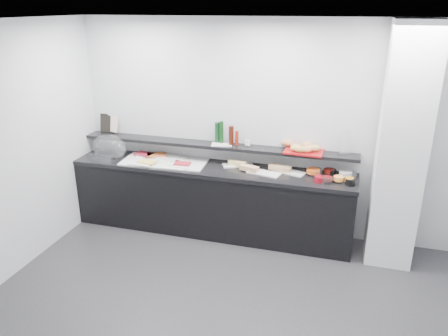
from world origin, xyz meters
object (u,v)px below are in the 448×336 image
(framed_print, at_px, (107,123))
(carafe, at_px, (344,143))
(bread_tray, at_px, (304,151))
(cloche_base, at_px, (106,155))
(sandwich_plate_mid, at_px, (264,173))
(condiment_tray, at_px, (222,145))

(framed_print, height_order, carafe, carafe)
(bread_tray, distance_m, carafe, 0.48)
(cloche_base, bearing_deg, carafe, 16.79)
(bread_tray, relative_size, carafe, 1.53)
(sandwich_plate_mid, xyz_separation_m, condiment_tray, (-0.59, 0.20, 0.25))
(cloche_base, distance_m, carafe, 3.11)
(cloche_base, height_order, condiment_tray, condiment_tray)
(framed_print, xyz_separation_m, condiment_tray, (1.70, -0.12, -0.12))
(condiment_tray, distance_m, bread_tray, 1.04)
(sandwich_plate_mid, relative_size, bread_tray, 0.87)
(sandwich_plate_mid, height_order, carafe, carafe)
(condiment_tray, xyz_separation_m, carafe, (1.50, 0.03, 0.14))
(sandwich_plate_mid, distance_m, condiment_tray, 0.67)
(cloche_base, bearing_deg, framed_print, 125.05)
(carafe, bearing_deg, framed_print, 178.38)
(sandwich_plate_mid, bearing_deg, cloche_base, -168.01)
(cloche_base, relative_size, carafe, 1.29)
(framed_print, relative_size, carafe, 0.87)
(framed_print, relative_size, condiment_tray, 1.00)
(carafe, bearing_deg, cloche_base, -176.37)
(framed_print, bearing_deg, carafe, -7.72)
(cloche_base, relative_size, framed_print, 1.49)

